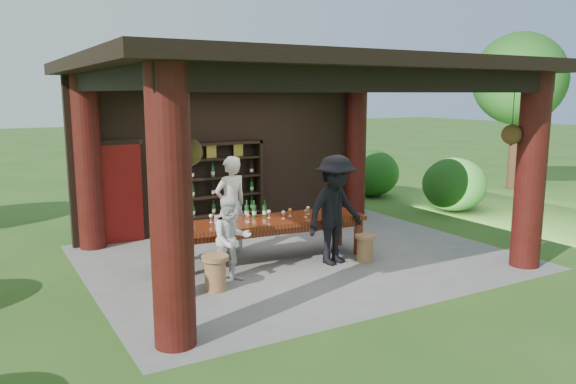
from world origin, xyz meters
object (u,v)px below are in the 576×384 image
wine_shelf (213,188)px  napkin_basket (223,220)px  stool_near_right (365,247)px  host (231,205)px  guest_woman (231,239)px  tasting_table (264,226)px  guest_man (335,210)px  stool_near_left (215,272)px  stool_far_left (168,281)px

wine_shelf → napkin_basket: bearing=-108.3°
stool_near_right → host: host is taller
host → guest_woman: size_ratio=1.32×
tasting_table → stool_near_right: tasting_table is taller
host → tasting_table: bearing=100.7°
guest_man → napkin_basket: size_ratio=7.39×
host → guest_woman: (-0.68, -1.52, -0.22)m
stool_near_right → guest_woman: (-2.52, 0.17, 0.44)m
wine_shelf → host: 1.59m
stool_near_right → guest_man: size_ratio=0.25×
stool_near_right → stool_near_left: bearing=-178.5°
tasting_table → stool_far_left: 2.40m
tasting_table → napkin_basket: size_ratio=14.55×
host → napkin_basket: bearing=46.5°
wine_shelf → guest_man: 3.26m
stool_far_left → host: size_ratio=0.31×
tasting_table → stool_far_left: size_ratio=6.64×
guest_man → stool_far_left: bearing=173.9°
wine_shelf → napkin_basket: size_ratio=8.54×
guest_woman → napkin_basket: guest_woman is taller
stool_near_right → wine_shelf: bearing=115.4°
guest_man → guest_woman: bearing=167.9°
stool_near_left → guest_woman: (0.38, 0.25, 0.40)m
host → stool_near_left: bearing=49.2°
tasting_table → napkin_basket: 0.77m
stool_far_left → guest_man: 3.21m
guest_woman → guest_man: size_ratio=0.72×
host → guest_man: size_ratio=0.95×
stool_near_right → host: size_ratio=0.26×
wine_shelf → napkin_basket: wine_shelf is taller
stool_near_left → guest_man: (2.36, 0.25, 0.67)m
wine_shelf → stool_near_right: size_ratio=4.61×
tasting_table → stool_far_left: tasting_table is taller
wine_shelf → napkin_basket: 2.37m
stool_near_left → stool_near_right: stool_near_left is taller
wine_shelf → stool_near_right: (1.55, -3.26, -0.73)m
stool_near_left → stool_near_right: bearing=1.5°
stool_near_right → host: 2.59m
wine_shelf → guest_man: wine_shelf is taller
wine_shelf → guest_woman: size_ratio=1.61×
guest_man → napkin_basket: (-1.75, 0.85, -0.14)m
tasting_table → stool_near_left: tasting_table is taller
stool_near_right → guest_man: bearing=162.9°
host → napkin_basket: 0.83m
stool_near_right → napkin_basket: 2.57m
wine_shelf → stool_near_right: wine_shelf is taller
wine_shelf → guest_man: (1.01, -3.10, -0.02)m
stool_far_left → napkin_basket: bearing=40.3°
stool_near_right → guest_man: 0.91m
stool_far_left → napkin_basket: 1.87m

